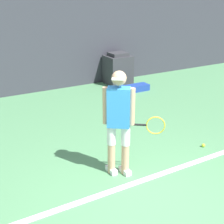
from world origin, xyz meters
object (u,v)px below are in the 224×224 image
at_px(covered_chair, 118,69).
at_px(equipment_bag, 134,88).
at_px(tennis_ball, 203,145).
at_px(tennis_player, 119,119).

relative_size(covered_chair, equipment_bag, 1.09).
bearing_deg(covered_chair, equipment_bag, -91.11).
xyz_separation_m(tennis_ball, equipment_bag, (0.81, 3.54, 0.06)).
height_order(tennis_ball, covered_chair, covered_chair).
height_order(tennis_player, equipment_bag, tennis_player).
relative_size(tennis_player, equipment_bag, 1.89).
distance_m(tennis_ball, covered_chair, 4.59).
distance_m(covered_chair, equipment_bag, 1.02).
distance_m(tennis_player, tennis_ball, 2.04).
bearing_deg(tennis_player, tennis_ball, 35.13).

